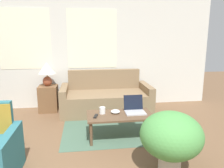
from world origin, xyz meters
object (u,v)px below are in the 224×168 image
Objects in this scene: couch at (106,99)px; tv_remote at (96,116)px; snack_bowl at (115,112)px; laptop at (134,109)px; potted_plant at (171,136)px; cup_navy at (102,110)px; coffee_table at (120,117)px; table_lamp at (47,71)px.

tv_remote is at bearing -102.31° from couch.
snack_bowl reaches higher than tv_remote.
potted_plant reaches higher than laptop.
snack_bowl is (-0.32, -0.02, -0.03)m from laptop.
cup_navy is 0.21m from snack_bowl.
laptop is at bearing -75.15° from couch.
coffee_table is at bearing -163.33° from laptop.
laptop is 0.32m from snack_bowl.
couch is at bearing 104.85° from laptop.
snack_bowl is 0.94× the size of tv_remote.
potted_plant is at bearing -65.87° from coffee_table.
snack_bowl is 0.20× the size of potted_plant.
table_lamp is at bearing 137.75° from laptop.
potted_plant is at bearing -77.33° from couch.
cup_navy is at bearing 176.12° from snack_bowl.
table_lamp is 3.41× the size of snack_bowl.
coffee_table is 0.30m from cup_navy.
potted_plant is (0.82, -0.92, 0.05)m from tv_remote.
coffee_table is at bearing -42.80° from snack_bowl.
cup_navy reaches higher than snack_bowl.
potted_plant reaches higher than snack_bowl.
table_lamp is 3.07m from potted_plant.
tv_remote is at bearing -160.33° from snack_bowl.
potted_plant is (1.76, -2.48, -0.44)m from table_lamp.
coffee_table is 0.39m from tv_remote.
table_lamp is 2.17m from laptop.
potted_plant is (0.19, -1.05, 0.00)m from laptop.
snack_bowl is at bearing 115.85° from potted_plant.
cup_navy is at bearing 124.02° from potted_plant.
table_lamp reaches higher than cup_navy.
cup_navy is at bearing 164.77° from coffee_table.
laptop is at bearing 11.55° from tv_remote.
coffee_table is 0.11m from snack_bowl.
potted_plant reaches higher than cup_navy.
cup_navy is (-0.52, -0.00, -0.00)m from laptop.
couch reaches higher than cup_navy.
laptop is (0.33, -1.26, 0.18)m from couch.
cup_navy is (-0.19, -1.26, 0.18)m from couch.
table_lamp is 1.57× the size of laptop.
cup_navy reaches higher than coffee_table.
potted_plant is (0.52, -2.31, 0.19)m from couch.
couch is 1.29m from cup_navy.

